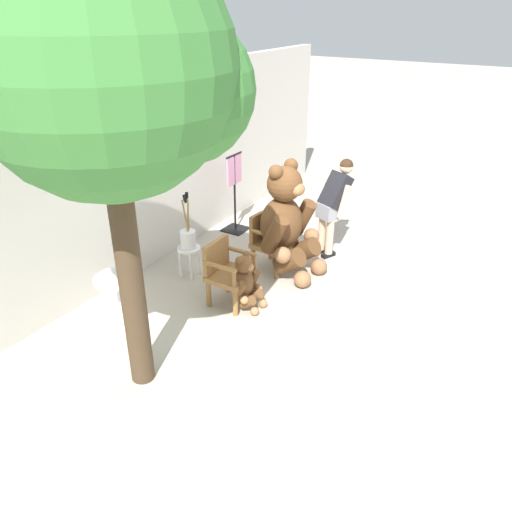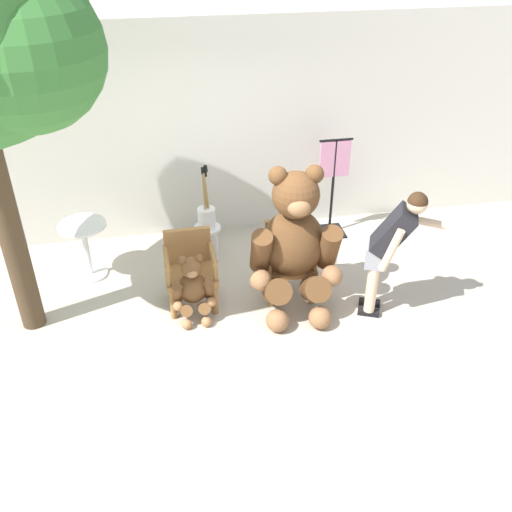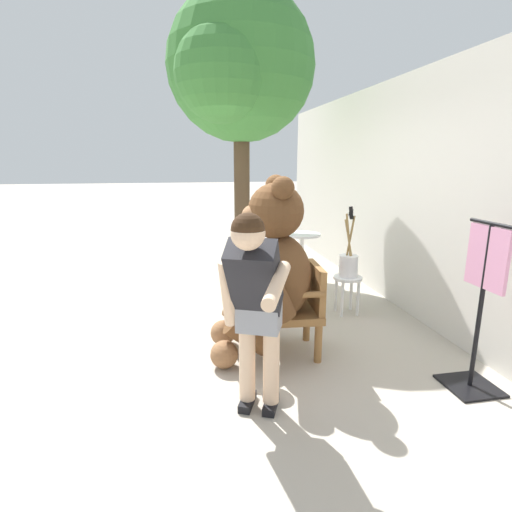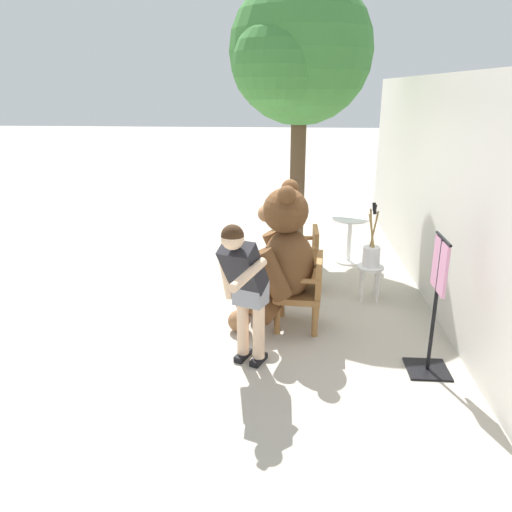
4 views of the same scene
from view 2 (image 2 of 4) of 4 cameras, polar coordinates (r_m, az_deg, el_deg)
ground_plane at (r=6.16m, az=-0.48°, el=-7.83°), size 60.00×60.00×0.00m
back_wall at (r=7.52m, az=-3.84°, el=12.43°), size 10.00×0.16×2.80m
wooden_chair_left at (r=6.40m, az=-6.61°, el=-1.14°), size 0.57×0.53×0.86m
wooden_chair_right at (r=6.54m, az=3.31°, el=-0.13°), size 0.60×0.56×0.86m
teddy_bear_large at (r=6.12m, az=3.89°, el=1.33°), size 1.01×0.98×1.68m
teddy_bear_small at (r=6.21m, az=-6.32°, el=-3.20°), size 0.47×0.44×0.78m
person_visitor at (r=6.11m, az=13.26°, el=1.29°), size 0.87×0.49×1.51m
white_stool at (r=7.20m, az=-4.87°, el=2.19°), size 0.34×0.34×0.46m
brush_bucket at (r=7.07m, az=-4.97°, el=4.12°), size 0.22×0.22×0.84m
round_side_table at (r=7.10m, az=-16.69°, el=1.16°), size 0.56×0.56×0.72m
clothing_display_stand at (r=7.65m, az=7.69°, el=7.03°), size 0.44×0.40×1.36m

